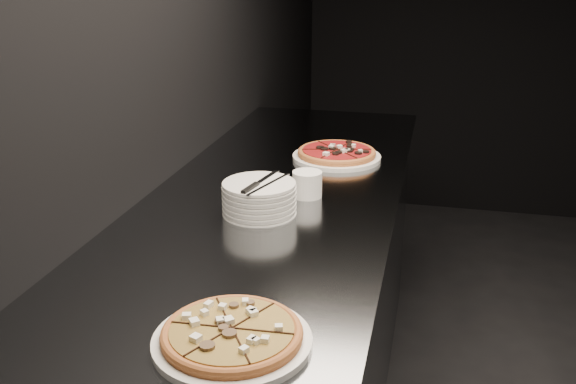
% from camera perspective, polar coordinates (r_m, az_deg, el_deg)
% --- Properties ---
extents(wall_left, '(0.02, 5.00, 2.80)m').
position_cam_1_polar(wall_left, '(1.88, -13.34, 13.75)').
color(wall_left, black).
rests_on(wall_left, floor).
extents(counter, '(0.74, 2.44, 0.92)m').
position_cam_1_polar(counter, '(2.07, -1.71, -12.97)').
color(counter, slate).
rests_on(counter, floor).
extents(pizza_mushroom, '(0.30, 0.30, 0.03)m').
position_cam_1_polar(pizza_mushroom, '(1.21, -4.99, -12.59)').
color(pizza_mushroom, white).
rests_on(pizza_mushroom, counter).
extents(pizza_tomato, '(0.33, 0.33, 0.04)m').
position_cam_1_polar(pizza_tomato, '(2.27, 4.35, 3.40)').
color(pizza_tomato, white).
rests_on(pizza_tomato, counter).
extents(plate_stack, '(0.20, 0.20, 0.09)m').
position_cam_1_polar(plate_stack, '(1.77, -2.57, -0.55)').
color(plate_stack, white).
rests_on(plate_stack, counter).
extents(cutlery, '(0.11, 0.21, 0.01)m').
position_cam_1_polar(cutlery, '(1.74, -2.48, 0.74)').
color(cutlery, silver).
rests_on(cutlery, plate_stack).
extents(ramekin, '(0.09, 0.09, 0.08)m').
position_cam_1_polar(ramekin, '(1.90, 1.72, 0.77)').
color(ramekin, white).
rests_on(ramekin, counter).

